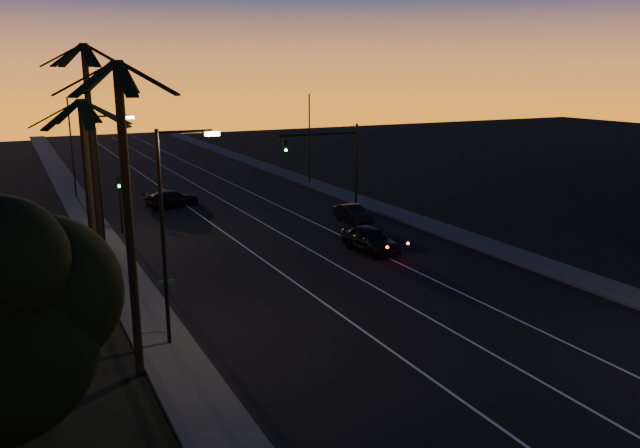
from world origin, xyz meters
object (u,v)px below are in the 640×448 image
signal_mast (331,153)px  lead_car (370,239)px  cross_car (172,199)px  right_car (353,214)px

signal_mast → lead_car: (-3.32, -11.67, -3.98)m
signal_mast → cross_car: (-11.26, 7.36, -4.08)m
signal_mast → right_car: signal_mast is taller
signal_mast → lead_car: 12.77m
lead_car → right_car: size_ratio=1.33×
right_car → cross_car: 15.98m
lead_car → cross_car: bearing=112.7°
cross_car → right_car: bearing=-47.1°
signal_mast → lead_car: signal_mast is taller
signal_mast → cross_car: bearing=146.8°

